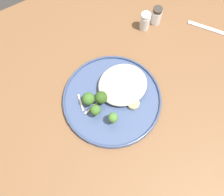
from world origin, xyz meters
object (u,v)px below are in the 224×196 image
object	(u,v)px
seared_scallop_center_golden	(141,86)
seared_scallop_large_seared	(133,104)
broccoli_floret_front_edge	(113,118)
pepper_shaker	(157,16)
seared_scallop_front_small	(126,82)
salt_shaker	(145,21)
dinner_plate	(112,99)
broccoli_floret_split_head	(101,98)
seared_scallop_rear_pale	(130,94)
seared_scallop_half_hidden	(122,92)
broccoli_floret_near_rim	(95,110)
seared_scallop_right_edge	(127,100)
seared_scallop_tilted_round	(112,75)
dinner_fork	(218,32)
broccoli_floret_rear_charred	(88,99)

from	to	relation	value
seared_scallop_center_golden	seared_scallop_large_seared	xyz separation A→B (m)	(-0.05, -0.04, 0.00)
broccoli_floret_front_edge	pepper_shaker	xyz separation A→B (m)	(0.30, 0.23, -0.01)
seared_scallop_front_small	seared_scallop_center_golden	size ratio (longest dim) A/B	0.74
salt_shaker	seared_scallop_large_seared	bearing A→B (deg)	-128.84
dinner_plate	salt_shaker	distance (m)	0.28
salt_shaker	broccoli_floret_split_head	bearing A→B (deg)	-146.82
seared_scallop_rear_pale	seared_scallop_half_hidden	bearing A→B (deg)	137.58
broccoli_floret_near_rim	seared_scallop_half_hidden	bearing A→B (deg)	10.45
dinner_plate	broccoli_floret_split_head	world-z (taller)	broccoli_floret_split_head
seared_scallop_large_seared	seared_scallop_right_edge	xyz separation A→B (m)	(-0.01, 0.02, -0.00)
seared_scallop_front_small	seared_scallop_right_edge	xyz separation A→B (m)	(-0.03, -0.05, 0.00)
seared_scallop_large_seared	pepper_shaker	bearing A→B (deg)	44.84
seared_scallop_tilted_round	dinner_fork	xyz separation A→B (m)	(0.38, -0.03, -0.02)
seared_scallop_right_edge	seared_scallop_large_seared	bearing A→B (deg)	-60.40
seared_scallop_rear_pale	pepper_shaker	world-z (taller)	pepper_shaker
broccoli_floret_front_edge	seared_scallop_right_edge	bearing A→B (deg)	27.61
seared_scallop_tilted_round	seared_scallop_half_hidden	distance (m)	0.06
dinner_plate	seared_scallop_large_seared	xyz separation A→B (m)	(0.04, -0.05, 0.01)
seared_scallop_tilted_round	seared_scallop_right_edge	distance (m)	0.09
dinner_fork	salt_shaker	distance (m)	0.24
pepper_shaker	seared_scallop_large_seared	bearing A→B (deg)	-135.16
broccoli_floret_front_edge	dinner_fork	bearing A→B (deg)	12.25
seared_scallop_front_small	salt_shaker	xyz separation A→B (m)	(0.16, 0.15, 0.01)
seared_scallop_half_hidden	seared_scallop_right_edge	world-z (taller)	same
broccoli_floret_front_edge	pepper_shaker	size ratio (longest dim) A/B	0.75
seared_scallop_front_small	seared_scallop_rear_pale	bearing A→B (deg)	-104.22
seared_scallop_half_hidden	broccoli_floret_split_head	size ratio (longest dim) A/B	0.46
seared_scallop_center_golden	dinner_fork	distance (m)	0.33
broccoli_floret_split_head	broccoli_floret_front_edge	xyz separation A→B (m)	(-0.00, -0.07, 0.00)
broccoli_floret_split_head	broccoli_floret_near_rim	size ratio (longest dim) A/B	1.00
broccoli_floret_near_rim	dinner_fork	xyz separation A→B (m)	(0.48, 0.05, -0.04)
broccoli_floret_rear_charred	dinner_plate	bearing A→B (deg)	-19.90
seared_scallop_tilted_round	seared_scallop_rear_pale	xyz separation A→B (m)	(0.01, -0.08, -0.00)
broccoli_floret_near_rim	pepper_shaker	size ratio (longest dim) A/B	0.73
seared_scallop_center_golden	broccoli_floret_rear_charred	world-z (taller)	broccoli_floret_rear_charred
seared_scallop_rear_pale	dinner_fork	xyz separation A→B (m)	(0.37, 0.05, -0.02)
seared_scallop_center_golden	seared_scallop_large_seared	bearing A→B (deg)	-141.81
seared_scallop_large_seared	broccoli_floret_rear_charred	distance (m)	0.13
seared_scallop_large_seared	broccoli_floret_near_rim	distance (m)	0.11
seared_scallop_front_small	broccoli_floret_front_edge	xyz separation A→B (m)	(-0.09, -0.09, 0.02)
seared_scallop_rear_pale	seared_scallop_center_golden	bearing A→B (deg)	10.82
seared_scallop_half_hidden	seared_scallop_rear_pale	size ratio (longest dim) A/B	0.73
seared_scallop_front_small	pepper_shaker	world-z (taller)	pepper_shaker
seared_scallop_large_seared	broccoli_floret_front_edge	bearing A→B (deg)	-169.02
seared_scallop_right_edge	broccoli_floret_front_edge	bearing A→B (deg)	-152.39
dinner_plate	seared_scallop_tilted_round	world-z (taller)	seared_scallop_tilted_round
seared_scallop_front_small	seared_scallop_half_hidden	bearing A→B (deg)	-139.67
seared_scallop_tilted_round	seared_scallop_rear_pale	bearing A→B (deg)	-80.37
seared_scallop_half_hidden	salt_shaker	size ratio (longest dim) A/B	0.34
seared_scallop_half_hidden	seared_scallop_center_golden	distance (m)	0.06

